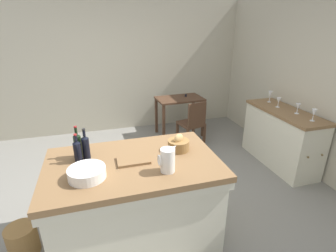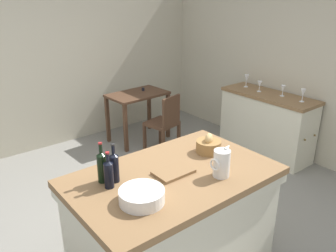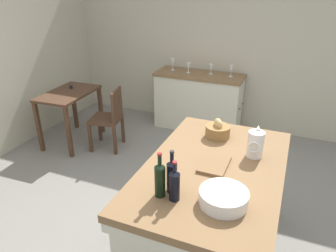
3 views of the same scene
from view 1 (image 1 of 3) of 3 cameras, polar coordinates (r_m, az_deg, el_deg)
The scene contains 19 objects.
ground_plane at distance 3.51m, azimuth -4.72°, elevation -15.75°, with size 6.76×6.76×0.00m, color slate.
wall_back at distance 5.43m, azimuth -10.97°, elevation 12.60°, with size 5.32×0.12×2.60m, color #B2AA93.
wall_right at distance 4.23m, azimuth 31.90°, elevation 7.12°, with size 0.12×5.20×2.60m, color #B2AA93.
island_table at distance 2.73m, azimuth -7.34°, elevation -15.55°, with size 1.65×1.03×0.92m.
side_cabinet at distance 4.46m, azimuth 23.88°, elevation -2.33°, with size 0.52×1.38×0.91m.
writing_desk at distance 5.12m, azimuth 2.60°, elevation 4.89°, with size 0.93×0.60×0.83m.
wooden_chair at distance 4.63m, azimuth 5.55°, elevation 0.70°, with size 0.48×0.48×0.88m.
pitcher at distance 2.26m, azimuth -0.11°, elevation -7.59°, with size 0.17×0.13×0.26m.
wash_bowl at distance 2.31m, azimuth -17.63°, elevation -9.95°, with size 0.32×0.32×0.10m, color silver.
bread_basket at distance 2.65m, azimuth 2.36°, elevation -4.09°, with size 0.22×0.22×0.18m.
cutting_board at distance 2.49m, azimuth -7.74°, elevation -7.54°, with size 0.31×0.20×0.02m, color brown.
wine_bottle_dark at distance 2.59m, azimuth -17.87°, elevation -4.39°, with size 0.07×0.07×0.31m.
wine_bottle_amber at distance 2.64m, azimuth -19.47°, elevation -3.96°, with size 0.07×0.07×0.33m.
wine_bottle_green at distance 2.55m, azimuth -19.54°, elevation -5.23°, with size 0.07×0.07×0.29m.
wine_glass_far_left at distance 3.97m, azimuth 29.77°, elevation 2.58°, with size 0.07×0.07×0.17m.
wine_glass_left at distance 4.20m, azimuth 26.99°, elevation 3.83°, with size 0.07×0.07×0.15m.
wine_glass_middle at distance 4.40m, azimuth 23.44°, elevation 5.19°, with size 0.07×0.07×0.15m.
wine_glass_right at distance 4.63m, azimuth 21.83°, elevation 6.52°, with size 0.07×0.07×0.19m.
wicker_hamper at distance 3.12m, azimuth -29.66°, elevation -21.25°, with size 0.29×0.29×0.31m, color olive.
Camera 1 is at (-0.51, -2.74, 2.14)m, focal length 27.33 mm.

